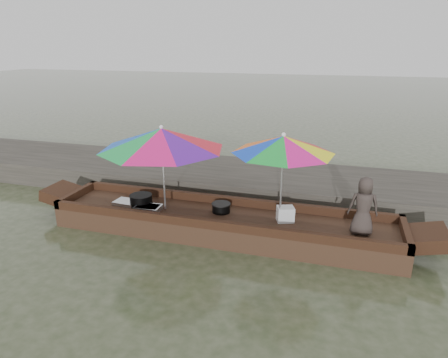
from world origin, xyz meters
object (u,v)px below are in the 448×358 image
(umbrella_stern, at_px, (282,179))
(vendor, at_px, (364,206))
(tray_crayfish, at_px, (148,208))
(supply_bag, at_px, (285,214))
(tray_scallop, at_px, (127,202))
(boat_hull, at_px, (222,225))
(charcoal_grill, at_px, (221,208))
(cooking_pot, at_px, (141,200))
(umbrella_bow, at_px, (163,168))

(umbrella_stern, bearing_deg, vendor, -2.45)
(tray_crayfish, xyz_separation_m, umbrella_stern, (2.37, 0.17, 0.73))
(supply_bag, bearing_deg, vendor, -6.50)
(tray_scallop, bearing_deg, boat_hull, -0.05)
(boat_hull, xyz_separation_m, vendor, (2.32, -0.06, 0.65))
(supply_bag, bearing_deg, tray_crayfish, -174.09)
(tray_crayfish, xyz_separation_m, charcoal_grill, (1.29, 0.32, 0.03))
(boat_hull, distance_m, tray_scallop, 1.90)
(vendor, bearing_deg, charcoal_grill, -8.30)
(supply_bag, bearing_deg, boat_hull, -175.63)
(cooking_pot, distance_m, supply_bag, 2.68)
(boat_hull, xyz_separation_m, tray_crayfish, (-1.36, -0.17, 0.22))
(tray_scallop, xyz_separation_m, umbrella_bow, (0.79, -0.00, 0.74))
(tray_scallop, distance_m, umbrella_bow, 1.09)
(tray_crayfish, relative_size, umbrella_stern, 0.28)
(cooking_pot, relative_size, charcoal_grill, 1.29)
(umbrella_bow, bearing_deg, supply_bag, 2.19)
(cooking_pot, distance_m, vendor, 3.92)
(cooking_pot, bearing_deg, boat_hull, 0.05)
(vendor, relative_size, umbrella_bow, 0.43)
(tray_scallop, height_order, supply_bag, supply_bag)
(tray_crayfish, bearing_deg, boat_hull, 7.14)
(boat_hull, distance_m, umbrella_stern, 1.39)
(tray_crayfish, relative_size, vendor, 0.48)
(umbrella_bow, height_order, umbrella_stern, same)
(boat_hull, relative_size, supply_bag, 21.74)
(supply_bag, distance_m, vendor, 1.28)
(cooking_pot, xyz_separation_m, tray_crayfish, (0.22, -0.17, -0.06))
(charcoal_grill, distance_m, umbrella_bow, 1.25)
(supply_bag, relative_size, vendor, 0.29)
(cooking_pot, height_order, umbrella_bow, umbrella_bow)
(boat_hull, bearing_deg, charcoal_grill, 114.76)
(boat_hull, relative_size, vendor, 6.37)
(boat_hull, relative_size, tray_crayfish, 13.21)
(boat_hull, bearing_deg, tray_crayfish, -172.86)
(vendor, bearing_deg, tray_scallop, -4.19)
(tray_crayfish, height_order, vendor, vendor)
(cooking_pot, bearing_deg, tray_crayfish, -37.00)
(umbrella_bow, bearing_deg, umbrella_stern, 0.00)
(cooking_pot, bearing_deg, umbrella_stern, 0.03)
(tray_scallop, relative_size, supply_bag, 1.65)
(tray_crayfish, bearing_deg, umbrella_bow, 33.05)
(tray_scallop, bearing_deg, vendor, -0.78)
(vendor, bearing_deg, boat_hull, -4.79)
(umbrella_bow, bearing_deg, tray_crayfish, -146.95)
(tray_scallop, height_order, umbrella_stern, umbrella_stern)
(tray_crayfish, height_order, umbrella_stern, umbrella_stern)
(charcoal_grill, relative_size, supply_bag, 1.15)
(cooking_pot, bearing_deg, tray_scallop, 179.45)
(tray_crayfish, bearing_deg, vendor, 1.79)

